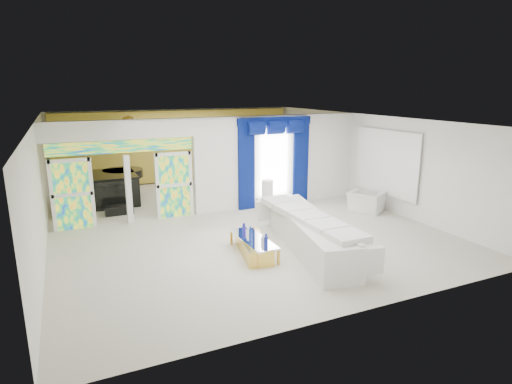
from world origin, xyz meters
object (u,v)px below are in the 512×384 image
console_table (276,203)px  grand_piano (112,188)px  armchair (366,202)px  white_sofa (309,234)px  coffee_table (253,247)px

console_table → grand_piano: (-4.73, 3.12, 0.30)m
console_table → armchair: armchair is taller
white_sofa → coffee_table: bearing=178.9°
white_sofa → coffee_table: white_sofa is taller
white_sofa → console_table: white_sofa is taller
white_sofa → console_table: 3.61m
white_sofa → grand_piano: (-3.86, 6.62, 0.11)m
coffee_table → console_table: (2.22, 3.20, 0.02)m
armchair → grand_piano: grand_piano is taller
white_sofa → armchair: size_ratio=4.18×
white_sofa → armchair: 3.96m
grand_piano → console_table: bearing=-33.8°
white_sofa → armchair: bearing=43.0°
armchair → coffee_table: bearing=80.4°
coffee_table → grand_piano: size_ratio=0.85×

